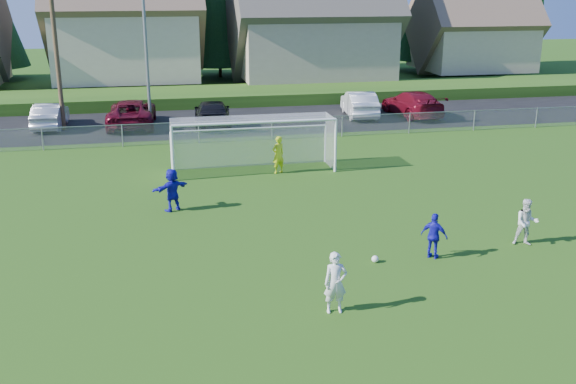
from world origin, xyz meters
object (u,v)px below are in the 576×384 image
player_blue_a (434,236)px  soccer_goal (252,136)px  car_d (212,113)px  soccer_ball (375,259)px  player_white_a (335,283)px  car_b (50,116)px  goalkeeper (278,155)px  car_g (412,104)px  player_blue_b (172,190)px  player_white_b (527,222)px  car_f (359,104)px  car_c (132,113)px

player_blue_a → soccer_goal: 12.11m
car_d → soccer_goal: size_ratio=0.70×
soccer_ball → player_white_a: size_ratio=0.13×
soccer_goal → car_b: bearing=131.4°
goalkeeper → car_b: 16.88m
player_white_a → car_g: size_ratio=0.30×
car_d → player_white_a: bearing=95.7°
goalkeeper → car_d: 11.29m
player_blue_b → goalkeeper: size_ratio=0.96×
car_g → player_white_b: bearing=72.1°
player_white_b → player_white_a: bearing=-137.9°
soccer_ball → car_b: (-12.40, 23.11, 0.63)m
player_white_a → car_f: player_white_a is taller
player_blue_a → car_d: 22.32m
player_blue_b → soccer_goal: (3.85, 5.06, 0.81)m
player_blue_a → car_g: bearing=-67.0°
car_c → soccer_goal: soccer_goal is taller
car_d → car_g: 12.94m
car_f → soccer_goal: (-8.74, -11.43, 0.81)m
goalkeeper → car_g: bearing=-158.3°
car_d → car_f: car_f is taller
soccer_ball → car_b: size_ratio=0.05×
soccer_ball → soccer_goal: size_ratio=0.03×
player_blue_b → car_c: bearing=-114.6°
soccer_ball → goalkeeper: bearing=95.4°
player_blue_b → car_f: 20.74m
car_d → player_blue_a: bearing=106.3°
soccer_ball → car_g: 24.39m
goalkeeper → car_d: bearing=-105.0°
car_c → car_g: size_ratio=1.04×
player_blue_a → car_d: size_ratio=0.28×
player_blue_b → goalkeeper: bearing=-169.3°
player_white_a → player_blue_a: size_ratio=1.14×
car_g → player_white_a: bearing=58.5°
car_b → car_g: (22.43, -0.89, 0.07)m
soccer_goal → player_white_a: bearing=-90.1°
goalkeeper → car_f: goalkeeper is taller
player_blue_a → car_f: car_f is taller
soccer_ball → soccer_goal: soccer_goal is taller
player_white_b → car_g: size_ratio=0.28×
player_white_a → car_f: bearing=74.8°
soccer_ball → player_blue_b: bearing=133.1°
player_blue_a → soccer_goal: (-3.98, 11.40, 0.89)m
car_b → car_g: bearing=-179.9°
player_blue_a → soccer_ball: bearing=42.4°
car_c → player_blue_b: bearing=98.7°
car_f → player_white_a: bearing=78.1°
goalkeeper → soccer_goal: soccer_goal is taller
goalkeeper → player_blue_b: bearing=16.7°
car_g → car_b: bearing=-8.0°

